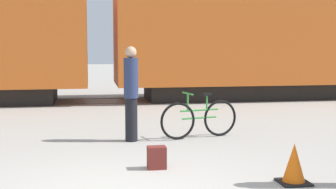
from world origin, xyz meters
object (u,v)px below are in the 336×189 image
Objects in this scene: backpack at (157,158)px; person_in_navy at (131,93)px; bicycle_green at (199,119)px; freight_train at (101,20)px; traffic_cone at (294,165)px.

person_in_navy is at bearing 95.31° from backpack.
backpack is (-1.18, -2.20, -0.22)m from bicycle_green.
person_in_navy is at bearing -86.68° from freight_train.
traffic_cone is at bearing -76.80° from freight_train.
person_in_navy is 5.40× the size of backpack.
backpack is at bearing 148.53° from traffic_cone.
person_in_navy is 3.34× the size of traffic_cone.
freight_train is 9.12m from backpack.
freight_train is at bearing 105.05° from bicycle_green.
person_in_navy is (0.39, -6.65, -1.73)m from freight_train.
person_in_navy reaches higher than backpack.
person_in_navy reaches higher than traffic_cone.
bicycle_green is at bearing 61.78° from backpack.
freight_train is 10.35m from traffic_cone.
traffic_cone is (2.30, -9.80, -2.42)m from freight_train.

